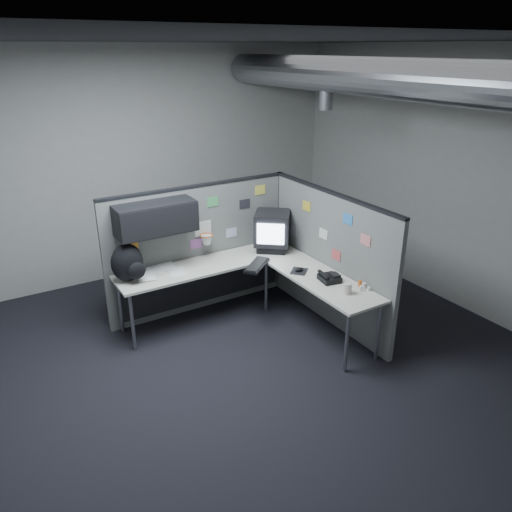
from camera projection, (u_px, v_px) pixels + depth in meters
room at (307, 159)px, 5.03m from camera, size 5.62×5.62×3.22m
partition_back at (189, 239)px, 6.04m from camera, size 2.44×0.42×1.63m
partition_right at (329, 258)px, 5.95m from camera, size 0.07×2.23×1.63m
desk at (240, 276)px, 5.96m from camera, size 2.31×2.11×0.73m
monitor at (272, 230)px, 6.35m from camera, size 0.60×0.60×0.49m
keyboard at (257, 265)px, 5.92m from camera, size 0.47×0.43×0.04m
mouse at (299, 270)px, 5.79m from camera, size 0.28×0.27×0.05m
phone at (329, 278)px, 5.55m from camera, size 0.24×0.26×0.11m
bottles at (363, 286)px, 5.37m from camera, size 0.12×0.17×0.07m
cup at (348, 289)px, 5.25m from camera, size 0.10×0.10×0.12m
papers at (152, 272)px, 5.77m from camera, size 0.74×0.55×0.02m
backpack at (128, 263)px, 5.48m from camera, size 0.38×0.34×0.44m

